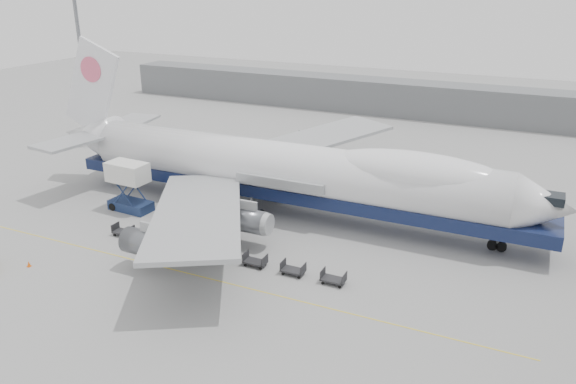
% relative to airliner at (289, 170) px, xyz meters
% --- Properties ---
extents(ground, '(260.00, 260.00, 0.00)m').
position_rel_airliner_xyz_m(ground, '(-0.64, -12.00, -5.62)').
color(ground, gray).
rests_on(ground, ground).
extents(apron_line, '(60.00, 0.15, 0.01)m').
position_rel_airliner_xyz_m(apron_line, '(-0.64, -18.00, -5.62)').
color(apron_line, gold).
rests_on(apron_line, ground).
extents(hangar, '(110.00, 8.00, 7.00)m').
position_rel_airliner_xyz_m(hangar, '(-10.64, 58.00, -2.12)').
color(hangar, slate).
rests_on(hangar, ground).
extents(floodlight_mast, '(2.40, 2.40, 25.43)m').
position_rel_airliner_xyz_m(floodlight_mast, '(-42.64, 12.00, 8.64)').
color(floodlight_mast, slate).
rests_on(floodlight_mast, ground).
extents(airliner, '(67.00, 55.30, 19.98)m').
position_rel_airliner_xyz_m(airliner, '(0.00, 0.00, 0.00)').
color(airliner, white).
rests_on(airliner, ground).
extents(catering_truck, '(5.60, 4.04, 6.20)m').
position_rel_airliner_xyz_m(catering_truck, '(-18.33, -7.48, -2.17)').
color(catering_truck, navy).
rests_on(catering_truck, ground).
extents(traffic_cone, '(0.40, 0.40, 0.59)m').
position_rel_airliner_xyz_m(traffic_cone, '(-18.05, -23.56, -5.35)').
color(traffic_cone, '#E4570C').
rests_on(traffic_cone, ground).
extents(dolly_0, '(2.30, 1.35, 1.30)m').
position_rel_airliner_xyz_m(dolly_0, '(-14.21, -13.83, -5.09)').
color(dolly_0, '#2D2D30').
rests_on(dolly_0, ground).
extents(dolly_1, '(2.30, 1.35, 1.30)m').
position_rel_airliner_xyz_m(dolly_1, '(-10.01, -13.83, -5.09)').
color(dolly_1, '#2D2D30').
rests_on(dolly_1, ground).
extents(dolly_2, '(2.30, 1.35, 1.30)m').
position_rel_airliner_xyz_m(dolly_2, '(-5.81, -13.83, -5.09)').
color(dolly_2, '#2D2D30').
rests_on(dolly_2, ground).
extents(dolly_3, '(2.30, 1.35, 1.30)m').
position_rel_airliner_xyz_m(dolly_3, '(-1.61, -13.83, -5.09)').
color(dolly_3, '#2D2D30').
rests_on(dolly_3, ground).
extents(dolly_4, '(2.30, 1.35, 1.30)m').
position_rel_airliner_xyz_m(dolly_4, '(2.59, -13.83, -5.09)').
color(dolly_4, '#2D2D30').
rests_on(dolly_4, ground).
extents(dolly_5, '(2.30, 1.35, 1.30)m').
position_rel_airliner_xyz_m(dolly_5, '(6.79, -13.83, -5.09)').
color(dolly_5, '#2D2D30').
rests_on(dolly_5, ground).
extents(dolly_6, '(2.30, 1.35, 1.30)m').
position_rel_airliner_xyz_m(dolly_6, '(10.99, -13.83, -5.09)').
color(dolly_6, '#2D2D30').
rests_on(dolly_6, ground).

